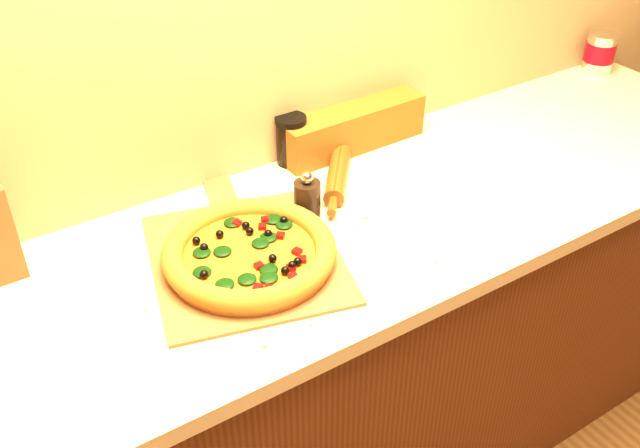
{
  "coord_description": "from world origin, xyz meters",
  "views": [
    {
      "loc": [
        -0.68,
        0.31,
        1.86
      ],
      "look_at": [
        0.01,
        1.38,
        0.96
      ],
      "focal_mm": 40.0,
      "sensor_mm": 36.0,
      "label": 1
    }
  ],
  "objects": [
    {
      "name": "cabinet",
      "position": [
        0.0,
        1.43,
        0.43
      ],
      "size": [
        2.8,
        0.65,
        0.86
      ],
      "primitive_type": "cube",
      "color": "#4B2210",
      "rests_on": "ground"
    },
    {
      "name": "countertop",
      "position": [
        0.0,
        1.43,
        0.88
      ],
      "size": [
        2.84,
        0.68,
        0.04
      ],
      "primitive_type": "cube",
      "color": "beige",
      "rests_on": "cabinet"
    },
    {
      "name": "pizza_peel",
      "position": [
        -0.15,
        1.44,
        0.9
      ],
      "size": [
        0.5,
        0.63,
        0.01
      ],
      "rotation": [
        0.0,
        0.0,
        -0.26
      ],
      "color": "brown",
      "rests_on": "countertop"
    },
    {
      "name": "pizza",
      "position": [
        -0.15,
        1.4,
        0.93
      ],
      "size": [
        0.37,
        0.37,
        0.05
      ],
      "color": "#A56429",
      "rests_on": "pizza_peel"
    },
    {
      "name": "bottle_cap",
      "position": [
        -0.22,
        1.33,
        0.9
      ],
      "size": [
        0.03,
        0.03,
        0.01
      ],
      "primitive_type": "cylinder",
      "rotation": [
        0.0,
        0.0,
        0.18
      ],
      "color": "black",
      "rests_on": "countertop"
    },
    {
      "name": "pepper_grinder",
      "position": [
        0.05,
        1.49,
        0.95
      ],
      "size": [
        0.06,
        0.06,
        0.12
      ],
      "color": "black",
      "rests_on": "countertop"
    },
    {
      "name": "rolling_pin",
      "position": [
        0.2,
        1.58,
        0.93
      ],
      "size": [
        0.25,
        0.3,
        0.05
      ],
      "rotation": [
        0.0,
        0.0,
        0.89
      ],
      "color": "#572C0F",
      "rests_on": "countertop"
    },
    {
      "name": "coffee_canister",
      "position": [
        1.3,
        1.68,
        0.97
      ],
      "size": [
        0.1,
        0.1,
        0.13
      ],
      "color": "silver",
      "rests_on": "countertop"
    },
    {
      "name": "bread_bag",
      "position": [
        0.33,
        1.73,
        0.96
      ],
      "size": [
        0.43,
        0.15,
        0.12
      ],
      "primitive_type": "cube",
      "rotation": [
        0.0,
        0.0,
        0.02
      ],
      "color": "brown",
      "rests_on": "countertop"
    },
    {
      "name": "dark_jar",
      "position": [
        0.15,
        1.73,
        0.97
      ],
      "size": [
        0.08,
        0.08,
        0.13
      ],
      "color": "black",
      "rests_on": "countertop"
    }
  ]
}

